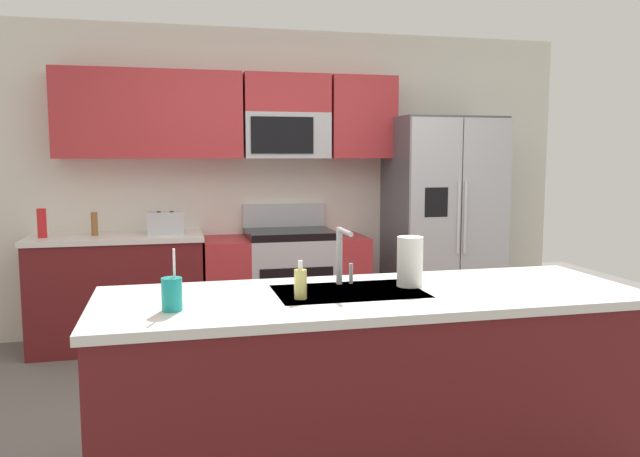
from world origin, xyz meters
The scene contains 13 objects.
ground_plane centered at (0.00, 0.00, 0.00)m, with size 9.00×9.00×0.00m, color #66605B.
kitchen_wall_unit centered at (-0.14, 2.08, 1.47)m, with size 5.20×0.43×2.60m.
back_counter centered at (-1.39, 1.80, 0.45)m, with size 1.34×0.63×0.90m.
range_oven centered at (-0.04, 1.80, 0.44)m, with size 1.36×0.61×1.10m.
refrigerator centered at (1.35, 1.73, 0.93)m, with size 0.90×0.76×1.85m.
island_counter centered at (-0.08, -0.67, 0.45)m, with size 2.50×0.87×0.90m.
toaster centered at (-1.01, 1.75, 0.99)m, with size 0.28×0.16×0.18m.
pepper_mill centered at (-1.55, 1.80, 0.99)m, with size 0.05×0.05×0.18m, color brown.
bottle_red centered at (-1.93, 1.76, 1.01)m, with size 0.07×0.07×0.22m, color red.
sink_faucet centered at (-0.17, -0.48, 1.07)m, with size 0.09×0.21×0.28m.
drink_cup_teal centered at (-0.98, -0.81, 0.97)m, with size 0.08×0.08×0.26m.
soap_dispenser centered at (-0.43, -0.72, 0.97)m, with size 0.06×0.06×0.17m.
paper_towel_roll centered at (0.14, -0.58, 1.02)m, with size 0.12×0.12×0.24m, color white.
Camera 1 is at (-0.98, -3.39, 1.53)m, focal length 35.50 mm.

